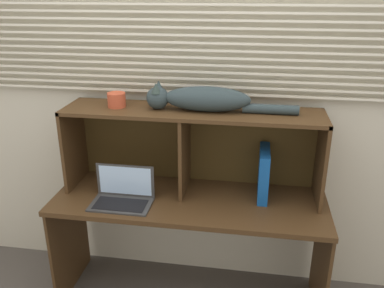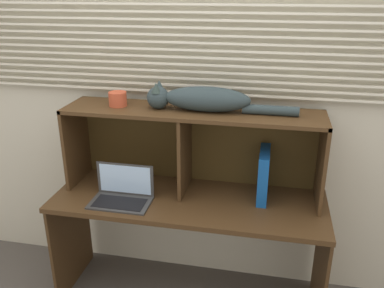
{
  "view_description": "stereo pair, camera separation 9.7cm",
  "coord_description": "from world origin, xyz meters",
  "px_view_note": "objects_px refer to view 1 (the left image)",
  "views": [
    {
      "loc": [
        0.35,
        -1.87,
        1.91
      ],
      "look_at": [
        0.0,
        0.33,
        1.03
      ],
      "focal_mm": 38.18,
      "sensor_mm": 36.0,
      "label": 1
    },
    {
      "loc": [
        0.45,
        -1.85,
        1.91
      ],
      "look_at": [
        0.0,
        0.33,
        1.03
      ],
      "focal_mm": 38.18,
      "sensor_mm": 36.0,
      "label": 2
    }
  ],
  "objects_px": {
    "laptop": "(123,195)",
    "binder_upright": "(264,173)",
    "book_stack": "(124,182)",
    "small_basket": "(117,100)",
    "cat": "(202,99)"
  },
  "relations": [
    {
      "from": "cat",
      "to": "laptop",
      "type": "distance_m",
      "value": 0.72
    },
    {
      "from": "binder_upright",
      "to": "book_stack",
      "type": "distance_m",
      "value": 0.87
    },
    {
      "from": "laptop",
      "to": "book_stack",
      "type": "relative_size",
      "value": 1.36
    },
    {
      "from": "binder_upright",
      "to": "book_stack",
      "type": "bearing_deg",
      "value": -179.87
    },
    {
      "from": "laptop",
      "to": "binder_upright",
      "type": "relative_size",
      "value": 1.17
    },
    {
      "from": "binder_upright",
      "to": "small_basket",
      "type": "height_order",
      "value": "small_basket"
    },
    {
      "from": "book_stack",
      "to": "laptop",
      "type": "bearing_deg",
      "value": -74.34
    },
    {
      "from": "laptop",
      "to": "binder_upright",
      "type": "xyz_separation_m",
      "value": [
        0.8,
        0.21,
        0.1
      ]
    },
    {
      "from": "laptop",
      "to": "small_basket",
      "type": "height_order",
      "value": "small_basket"
    },
    {
      "from": "cat",
      "to": "laptop",
      "type": "xyz_separation_m",
      "value": [
        -0.43,
        -0.21,
        -0.54
      ]
    },
    {
      "from": "cat",
      "to": "binder_upright",
      "type": "height_order",
      "value": "cat"
    },
    {
      "from": "laptop",
      "to": "binder_upright",
      "type": "distance_m",
      "value": 0.83
    },
    {
      "from": "laptop",
      "to": "small_basket",
      "type": "xyz_separation_m",
      "value": [
        -0.07,
        0.21,
        0.51
      ]
    },
    {
      "from": "book_stack",
      "to": "small_basket",
      "type": "distance_m",
      "value": 0.53
    },
    {
      "from": "cat",
      "to": "small_basket",
      "type": "height_order",
      "value": "cat"
    }
  ]
}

